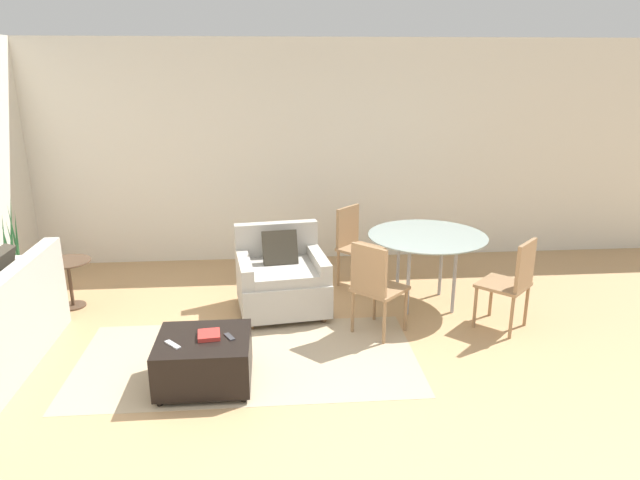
{
  "coord_description": "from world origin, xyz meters",
  "views": [
    {
      "loc": [
        -0.31,
        -3.51,
        2.46
      ],
      "look_at": [
        0.15,
        1.94,
        0.75
      ],
      "focal_mm": 32.0,
      "sensor_mm": 36.0,
      "label": 1
    }
  ],
  "objects_px": {
    "tv_remote_primary": "(173,344)",
    "tv_remote_secondary": "(229,337)",
    "book_stack": "(209,335)",
    "side_table": "(69,274)",
    "dining_chair_near_left": "(375,283)",
    "potted_plant": "(19,285)",
    "dining_chair_near_right": "(513,279)",
    "armchair": "(281,279)",
    "dining_chair_far_left": "(355,241)",
    "ottoman": "(204,359)",
    "dining_table": "(427,242)"
  },
  "relations": [
    {
      "from": "armchair",
      "to": "potted_plant",
      "type": "height_order",
      "value": "potted_plant"
    },
    {
      "from": "potted_plant",
      "to": "dining_chair_far_left",
      "type": "xyz_separation_m",
      "value": [
        3.56,
        0.4,
        0.27
      ]
    },
    {
      "from": "tv_remote_primary",
      "to": "ottoman",
      "type": "bearing_deg",
      "value": 23.68
    },
    {
      "from": "armchair",
      "to": "dining_chair_near_left",
      "type": "height_order",
      "value": "dining_chair_near_left"
    },
    {
      "from": "potted_plant",
      "to": "book_stack",
      "type": "bearing_deg",
      "value": -37.85
    },
    {
      "from": "armchair",
      "to": "book_stack",
      "type": "distance_m",
      "value": 1.5
    },
    {
      "from": "tv_remote_secondary",
      "to": "dining_table",
      "type": "xyz_separation_m",
      "value": [
        1.94,
        1.41,
        0.28
      ]
    },
    {
      "from": "tv_remote_primary",
      "to": "dining_table",
      "type": "xyz_separation_m",
      "value": [
        2.36,
        1.5,
        0.28
      ]
    },
    {
      "from": "dining_chair_near_right",
      "to": "dining_chair_far_left",
      "type": "xyz_separation_m",
      "value": [
        -1.31,
        1.31,
        0.0
      ]
    },
    {
      "from": "tv_remote_secondary",
      "to": "potted_plant",
      "type": "relative_size",
      "value": 0.12
    },
    {
      "from": "ottoman",
      "to": "dining_chair_near_left",
      "type": "distance_m",
      "value": 1.69
    },
    {
      "from": "tv_remote_primary",
      "to": "tv_remote_secondary",
      "type": "bearing_deg",
      "value": 12.43
    },
    {
      "from": "potted_plant",
      "to": "side_table",
      "type": "bearing_deg",
      "value": -2.4
    },
    {
      "from": "tv_remote_secondary",
      "to": "dining_chair_far_left",
      "type": "bearing_deg",
      "value": 58.17
    },
    {
      "from": "book_stack",
      "to": "dining_chair_near_right",
      "type": "relative_size",
      "value": 0.22
    },
    {
      "from": "dining_table",
      "to": "dining_chair_far_left",
      "type": "relative_size",
      "value": 1.35
    },
    {
      "from": "ottoman",
      "to": "dining_chair_near_right",
      "type": "distance_m",
      "value": 2.91
    },
    {
      "from": "book_stack",
      "to": "tv_remote_primary",
      "type": "relative_size",
      "value": 1.28
    },
    {
      "from": "potted_plant",
      "to": "dining_chair_near_right",
      "type": "bearing_deg",
      "value": -10.65
    },
    {
      "from": "ottoman",
      "to": "dining_chair_near_left",
      "type": "xyz_separation_m",
      "value": [
        1.49,
        0.75,
        0.3
      ]
    },
    {
      "from": "potted_plant",
      "to": "tv_remote_secondary",
      "type": "bearing_deg",
      "value": -36.16
    },
    {
      "from": "tv_remote_primary",
      "to": "dining_chair_near_right",
      "type": "height_order",
      "value": "dining_chair_near_right"
    },
    {
      "from": "side_table",
      "to": "dining_table",
      "type": "bearing_deg",
      "value": -3.69
    },
    {
      "from": "armchair",
      "to": "tv_remote_primary",
      "type": "relative_size",
      "value": 6.3
    },
    {
      "from": "ottoman",
      "to": "tv_remote_primary",
      "type": "bearing_deg",
      "value": -156.32
    },
    {
      "from": "armchair",
      "to": "dining_table",
      "type": "height_order",
      "value": "armchair"
    },
    {
      "from": "armchair",
      "to": "tv_remote_secondary",
      "type": "height_order",
      "value": "armchair"
    },
    {
      "from": "dining_table",
      "to": "ottoman",
      "type": "bearing_deg",
      "value": -146.75
    },
    {
      "from": "book_stack",
      "to": "tv_remote_primary",
      "type": "distance_m",
      "value": 0.29
    },
    {
      "from": "tv_remote_primary",
      "to": "dining_chair_near_right",
      "type": "distance_m",
      "value": 3.13
    },
    {
      "from": "ottoman",
      "to": "tv_remote_primary",
      "type": "height_order",
      "value": "tv_remote_primary"
    },
    {
      "from": "book_stack",
      "to": "tv_remote_primary",
      "type": "bearing_deg",
      "value": -156.94
    },
    {
      "from": "armchair",
      "to": "dining_chair_far_left",
      "type": "bearing_deg",
      "value": 38.26
    },
    {
      "from": "potted_plant",
      "to": "dining_chair_far_left",
      "type": "bearing_deg",
      "value": 6.34
    },
    {
      "from": "tv_remote_primary",
      "to": "dining_table",
      "type": "bearing_deg",
      "value": 32.45
    },
    {
      "from": "potted_plant",
      "to": "side_table",
      "type": "xyz_separation_m",
      "value": [
        0.52,
        -0.02,
        0.11
      ]
    },
    {
      "from": "armchair",
      "to": "potted_plant",
      "type": "distance_m",
      "value": 2.73
    },
    {
      "from": "tv_remote_primary",
      "to": "tv_remote_secondary",
      "type": "distance_m",
      "value": 0.43
    },
    {
      "from": "book_stack",
      "to": "dining_chair_near_left",
      "type": "bearing_deg",
      "value": 26.93
    },
    {
      "from": "dining_chair_near_right",
      "to": "dining_chair_far_left",
      "type": "distance_m",
      "value": 1.86
    },
    {
      "from": "dining_chair_far_left",
      "to": "tv_remote_primary",
      "type": "bearing_deg",
      "value": -128.3
    },
    {
      "from": "ottoman",
      "to": "book_stack",
      "type": "relative_size",
      "value": 3.68
    },
    {
      "from": "potted_plant",
      "to": "dining_table",
      "type": "height_order",
      "value": "potted_plant"
    },
    {
      "from": "tv_remote_primary",
      "to": "side_table",
      "type": "height_order",
      "value": "side_table"
    },
    {
      "from": "book_stack",
      "to": "side_table",
      "type": "bearing_deg",
      "value": 134.5
    },
    {
      "from": "side_table",
      "to": "book_stack",
      "type": "bearing_deg",
      "value": -45.5
    },
    {
      "from": "dining_table",
      "to": "dining_chair_far_left",
      "type": "xyz_separation_m",
      "value": [
        -0.66,
        0.66,
        -0.17
      ]
    },
    {
      "from": "ottoman",
      "to": "tv_remote_secondary",
      "type": "bearing_deg",
      "value": -0.54
    },
    {
      "from": "armchair",
      "to": "book_stack",
      "type": "height_order",
      "value": "armchair"
    },
    {
      "from": "tv_remote_primary",
      "to": "dining_chair_near_left",
      "type": "distance_m",
      "value": 1.9
    }
  ]
}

